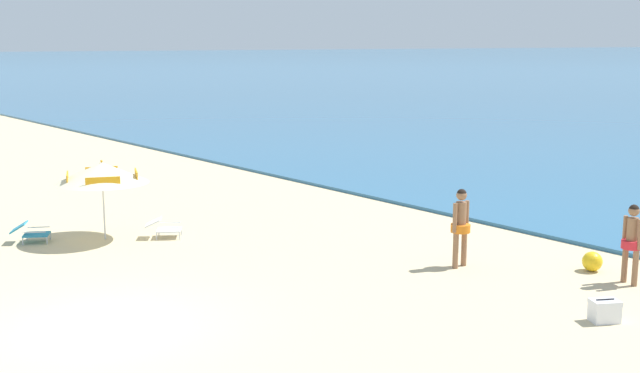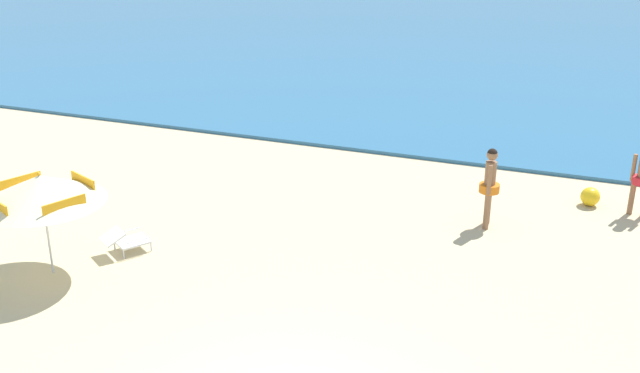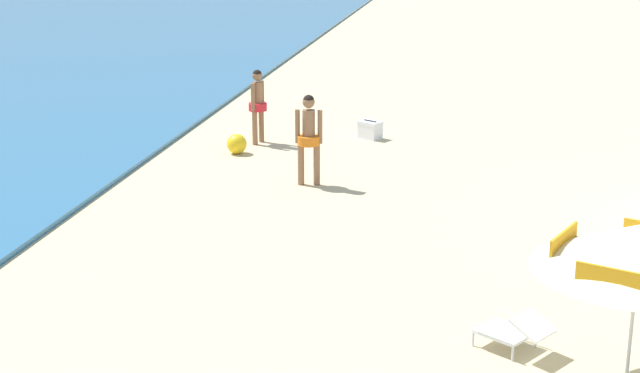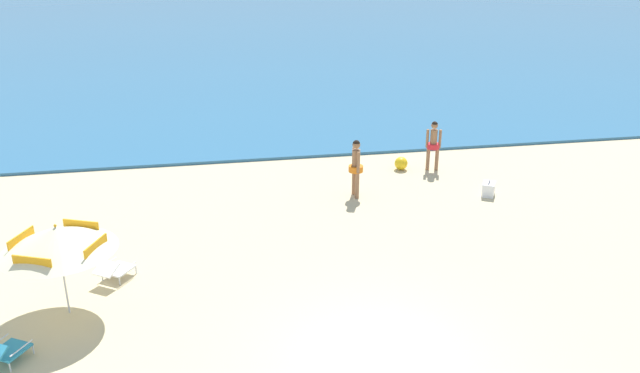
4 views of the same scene
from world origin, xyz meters
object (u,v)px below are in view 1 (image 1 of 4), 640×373
(beach_umbrella_striped_main, at_px, (102,173))
(person_standing_beside, at_px, (461,222))
(lounge_chair_under_umbrella, at_px, (163,227))
(person_standing_near_shore, at_px, (632,238))
(cooler_box, at_px, (605,311))
(beach_ball, at_px, (592,261))
(lounge_chair_beside_umbrella, at_px, (30,232))

(beach_umbrella_striped_main, distance_m, person_standing_beside, 8.88)
(lounge_chair_under_umbrella, relative_size, person_standing_near_shore, 0.61)
(cooler_box, bearing_deg, beach_umbrella_striped_main, -158.43)
(lounge_chair_under_umbrella, relative_size, beach_ball, 2.35)
(lounge_chair_beside_umbrella, distance_m, beach_ball, 13.30)
(beach_umbrella_striped_main, height_order, person_standing_beside, beach_umbrella_striped_main)
(lounge_chair_under_umbrella, height_order, lounge_chair_beside_umbrella, lounge_chair_beside_umbrella)
(lounge_chair_under_umbrella, distance_m, person_standing_beside, 7.57)
(beach_umbrella_striped_main, height_order, beach_ball, beach_umbrella_striped_main)
(beach_umbrella_striped_main, xyz_separation_m, cooler_box, (11.19, 4.43, -1.50))
(lounge_chair_beside_umbrella, relative_size, beach_ball, 2.38)
(beach_ball, bearing_deg, beach_umbrella_striped_main, -142.77)
(beach_umbrella_striped_main, relative_size, cooler_box, 5.09)
(lounge_chair_beside_umbrella, distance_m, person_standing_beside, 10.50)
(lounge_chair_beside_umbrella, bearing_deg, cooler_box, 26.52)
(person_standing_beside, relative_size, beach_ball, 4.05)
(beach_umbrella_striped_main, xyz_separation_m, beach_ball, (9.28, 7.05, -1.48))
(lounge_chair_under_umbrella, xyz_separation_m, beach_ball, (8.50, 5.83, -0.06))
(beach_umbrella_striped_main, distance_m, person_standing_near_shore, 12.36)
(beach_ball, bearing_deg, person_standing_near_shore, -12.70)
(beach_umbrella_striped_main, xyz_separation_m, lounge_chair_under_umbrella, (0.79, 1.22, -1.42))
(person_standing_near_shore, bearing_deg, beach_umbrella_striped_main, -146.40)
(lounge_chair_under_umbrella, bearing_deg, person_standing_beside, 30.66)
(person_standing_near_shore, height_order, cooler_box, person_standing_near_shore)
(person_standing_beside, xyz_separation_m, cooler_box, (3.93, -0.64, -0.81))
(cooler_box, bearing_deg, person_standing_beside, 170.81)
(beach_umbrella_striped_main, bearing_deg, cooler_box, 21.57)
(cooler_box, distance_m, beach_ball, 3.25)
(cooler_box, bearing_deg, lounge_chair_beside_umbrella, -153.48)
(person_standing_near_shore, height_order, person_standing_beside, person_standing_beside)
(lounge_chair_under_umbrella, bearing_deg, person_standing_near_shore, 30.57)
(lounge_chair_under_umbrella, bearing_deg, beach_umbrella_striped_main, -122.73)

